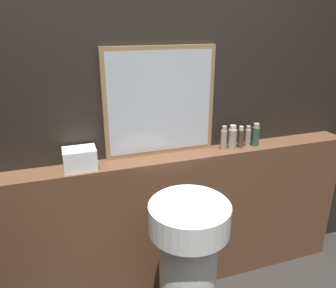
# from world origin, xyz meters

# --- Properties ---
(wall_back) EXTENTS (8.00, 0.06, 2.50)m
(wall_back) POSITION_xyz_m (0.00, 1.47, 1.25)
(wall_back) COLOR black
(wall_back) RESTS_ON ground_plane
(vanity_counter) EXTENTS (2.56, 0.18, 0.97)m
(vanity_counter) POSITION_xyz_m (0.00, 1.35, 0.49)
(vanity_counter) COLOR brown
(vanity_counter) RESTS_ON ground_plane
(pedestal_sink) EXTENTS (0.42, 0.42, 0.90)m
(pedestal_sink) POSITION_xyz_m (-0.03, 0.92, 0.50)
(pedestal_sink) COLOR white
(pedestal_sink) RESTS_ON ground_plane
(mirror) EXTENTS (0.68, 0.03, 0.65)m
(mirror) POSITION_xyz_m (-0.02, 1.42, 1.30)
(mirror) COLOR #937047
(mirror) RESTS_ON vanity_counter
(towel_stack) EXTENTS (0.18, 0.13, 0.12)m
(towel_stack) POSITION_xyz_m (-0.51, 1.35, 1.03)
(towel_stack) COLOR white
(towel_stack) RESTS_ON vanity_counter
(shampoo_bottle) EXTENTS (0.04, 0.04, 0.16)m
(shampoo_bottle) POSITION_xyz_m (0.38, 1.35, 1.05)
(shampoo_bottle) COLOR gray
(shampoo_bottle) RESTS_ON vanity_counter
(conditioner_bottle) EXTENTS (0.05, 0.05, 0.16)m
(conditioner_bottle) POSITION_xyz_m (0.44, 1.35, 1.04)
(conditioner_bottle) COLOR gray
(conditioner_bottle) RESTS_ON vanity_counter
(lotion_bottle) EXTENTS (0.04, 0.04, 0.14)m
(lotion_bottle) POSITION_xyz_m (0.50, 1.35, 1.04)
(lotion_bottle) COLOR #4C3823
(lotion_bottle) RESTS_ON vanity_counter
(body_wash_bottle) EXTENTS (0.04, 0.04, 0.14)m
(body_wash_bottle) POSITION_xyz_m (0.55, 1.35, 1.04)
(body_wash_bottle) COLOR gray
(body_wash_bottle) RESTS_ON vanity_counter
(hand_soap_bottle) EXTENTS (0.05, 0.05, 0.15)m
(hand_soap_bottle) POSITION_xyz_m (0.61, 1.35, 1.04)
(hand_soap_bottle) COLOR #2D4C3D
(hand_soap_bottle) RESTS_ON vanity_counter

